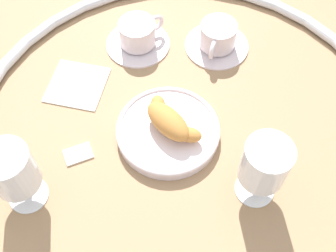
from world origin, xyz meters
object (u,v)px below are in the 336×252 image
Objects in this scene: coffee_cup_far at (138,36)px; folded_napkin at (77,84)px; croissant_large at (169,121)px; sugar_packet at (78,153)px; pastry_plate at (168,131)px; juice_glass_right at (265,165)px; coffee_cup_near at (217,38)px; juice_glass_left at (12,172)px.

folded_napkin is (-0.07, -0.15, -0.02)m from coffee_cup_far.
croissant_large reaches higher than sugar_packet.
coffee_cup_far is 1.24× the size of folded_napkin.
pastry_plate is at bearing -52.44° from coffee_cup_far.
folded_napkin is (-0.08, 0.14, -0.00)m from sugar_packet.
coffee_cup_far is 0.41m from juice_glass_right.
juice_glass_right reaches higher than sugar_packet.
croissant_large is at bearing -51.74° from coffee_cup_far.
pastry_plate is at bearing -116.41° from croissant_large.
folded_napkin is (-0.23, -0.20, -0.02)m from coffee_cup_near.
croissant_large is 0.18m from sugar_packet.
juice_glass_right is at bearing -12.36° from folded_napkin.
coffee_cup_far is at bearing 144.14° from juice_glass_right.
sugar_packet is (0.01, -0.29, -0.02)m from coffee_cup_far.
coffee_cup_far is (-0.14, 0.19, 0.01)m from pastry_plate.
juice_glass_right reaches higher than coffee_cup_far.
sugar_packet is (-0.15, -0.34, -0.02)m from coffee_cup_near.
coffee_cup_near is at bearing 119.86° from juice_glass_right.
sugar_packet is 0.45× the size of folded_napkin.
croissant_large is at bearing -9.57° from folded_napkin.
sugar_packet is (-0.14, -0.10, -0.04)m from croissant_large.
sugar_packet is (-0.32, -0.05, -0.09)m from juice_glass_right.
coffee_cup_far is 2.72× the size of sugar_packet.
coffee_cup_far reaches higher than sugar_packet.
sugar_packet is at bearing 68.32° from juice_glass_left.
pastry_plate is at bearing 165.32° from juice_glass_right.
juice_glass_left is 2.80× the size of sugar_packet.
pastry_plate is 1.37× the size of juice_glass_left.
pastry_plate is 0.22m from folded_napkin.
folded_napkin is at bearing 75.09° from sugar_packet.
juice_glass_left is 0.26m from folded_napkin.
coffee_cup_far is at bearing 127.56° from pastry_plate.
juice_glass_right reaches higher than pastry_plate.
croissant_large is 0.24m from coffee_cup_near.
juice_glass_right is at bearing -35.86° from coffee_cup_far.
coffee_cup_far reaches higher than folded_napkin.
pastry_plate is 0.24m from coffee_cup_near.
coffee_cup_near is 1.24× the size of folded_napkin.
coffee_cup_near is (0.01, 0.24, 0.01)m from pastry_plate.
juice_glass_left reaches higher than coffee_cup_near.
sugar_packet is at bearing -88.32° from coffee_cup_far.
coffee_cup_far is 0.97× the size of juice_glass_right.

